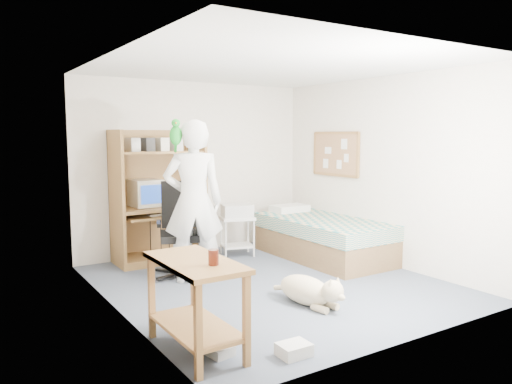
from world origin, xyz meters
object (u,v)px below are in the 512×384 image
(side_desk, at_px, (196,291))
(dog, at_px, (309,290))
(computer_hutch, at_px, (158,202))
(office_chair, at_px, (181,243))
(bed, at_px, (322,238))
(person, at_px, (193,202))
(printer_cart, at_px, (237,230))

(side_desk, relative_size, dog, 1.04)
(computer_hutch, height_order, side_desk, computer_hutch)
(office_chair, xyz_separation_m, dog, (0.64, -1.72, -0.25))
(side_desk, bearing_deg, bed, 32.50)
(bed, height_order, office_chair, office_chair)
(person, distance_m, dog, 1.73)
(bed, bearing_deg, side_desk, -147.50)
(computer_hutch, height_order, dog, computer_hutch)
(bed, relative_size, person, 1.06)
(bed, bearing_deg, printer_cart, 140.45)
(computer_hutch, relative_size, office_chair, 1.57)
(computer_hutch, relative_size, printer_cart, 3.20)
(person, bearing_deg, bed, -158.15)
(person, relative_size, printer_cart, 3.39)
(side_desk, xyz_separation_m, person, (0.83, 1.77, 0.46))
(computer_hutch, height_order, person, person)
(computer_hutch, xyz_separation_m, office_chair, (-0.04, -0.86, -0.41))
(office_chair, relative_size, person, 0.60)
(computer_hutch, xyz_separation_m, bed, (2.00, -1.12, -0.53))
(printer_cart, bearing_deg, dog, -85.05)
(bed, bearing_deg, computer_hutch, 150.71)
(side_desk, relative_size, printer_cart, 1.78)
(computer_hutch, distance_m, side_desk, 3.08)
(office_chair, distance_m, person, 0.63)
(bed, height_order, side_desk, side_desk)
(bed, distance_m, side_desk, 3.39)
(computer_hutch, distance_m, person, 1.18)
(computer_hutch, relative_size, person, 0.94)
(computer_hutch, bearing_deg, side_desk, -106.14)
(side_desk, bearing_deg, office_chair, 68.81)
(office_chair, height_order, person, person)
(computer_hutch, bearing_deg, printer_cart, -18.06)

